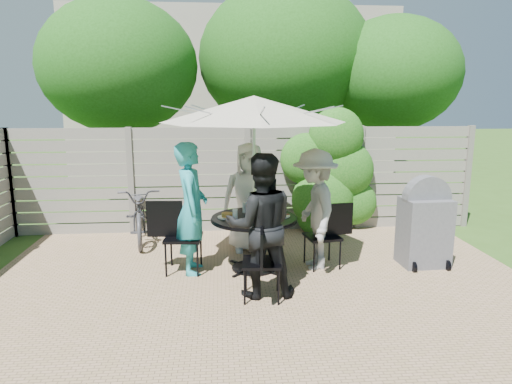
{
  "coord_description": "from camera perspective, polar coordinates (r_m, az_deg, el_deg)",
  "views": [
    {
      "loc": [
        -0.49,
        -4.83,
        2.31
      ],
      "look_at": [
        0.01,
        1.3,
        1.05
      ],
      "focal_mm": 32.0,
      "sensor_mm": 36.0,
      "label": 1
    }
  ],
  "objects": [
    {
      "name": "person_front",
      "position": [
        5.32,
        0.59,
        -4.28
      ],
      "size": [
        0.84,
        0.66,
        1.72
      ],
      "primitive_type": "imported",
      "rotation": [
        0.0,
        0.0,
        3.16
      ],
      "color": "black",
      "rests_on": "ground"
    },
    {
      "name": "syrup_jug",
      "position": [
        6.17,
        -0.85,
        -2.31
      ],
      "size": [
        0.09,
        0.09,
        0.16
      ],
      "primitive_type": "cylinder",
      "color": "#59280C",
      "rests_on": "patio_table"
    },
    {
      "name": "plate_back",
      "position": [
        6.49,
        -0.55,
        -2.12
      ],
      "size": [
        0.26,
        0.26,
        0.06
      ],
      "color": "white",
      "rests_on": "patio_table"
    },
    {
      "name": "person_right",
      "position": [
        6.26,
        7.34,
        -2.22
      ],
      "size": [
        0.64,
        1.08,
        1.66
      ],
      "primitive_type": "imported",
      "rotation": [
        0.0,
        0.0,
        4.73
      ],
      "color": "#A1A09D",
      "rests_on": "ground"
    },
    {
      "name": "glass_left",
      "position": [
        6.01,
        -2.63,
        -2.8
      ],
      "size": [
        0.07,
        0.07,
        0.14
      ],
      "primitive_type": "cylinder",
      "color": "silver",
      "rests_on": "patio_table"
    },
    {
      "name": "chair_back",
      "position": [
        7.2,
        -0.96,
        -5.01
      ],
      "size": [
        0.46,
        0.64,
        0.85
      ],
      "rotation": [
        0.0,
        0.0,
        4.59
      ],
      "color": "black",
      "rests_on": "ground"
    },
    {
      "name": "glass_front",
      "position": [
        5.89,
        1.0,
        -3.09
      ],
      "size": [
        0.07,
        0.07,
        0.14
      ],
      "primitive_type": "cylinder",
      "color": "silver",
      "rests_on": "patio_table"
    },
    {
      "name": "glass_right",
      "position": [
        6.26,
        2.02,
        -2.21
      ],
      "size": [
        0.07,
        0.07,
        0.14
      ],
      "primitive_type": "cylinder",
      "color": "silver",
      "rests_on": "patio_table"
    },
    {
      "name": "patio_table",
      "position": [
        6.21,
        -0.25,
        -5.17
      ],
      "size": [
        1.17,
        1.17,
        0.75
      ],
      "rotation": [
        0.0,
        0.0,
        0.02
      ],
      "color": "black",
      "rests_on": "ground"
    },
    {
      "name": "chair_front",
      "position": [
        5.38,
        0.72,
        -10.63
      ],
      "size": [
        0.48,
        0.69,
        0.92
      ],
      "rotation": [
        0.0,
        0.0,
        1.47
      ],
      "color": "black",
      "rests_on": "ground"
    },
    {
      "name": "backyard_envelope",
      "position": [
        15.14,
        -2.54,
        12.65
      ],
      "size": [
        60.0,
        60.0,
        5.0
      ],
      "color": "#315119",
      "rests_on": "ground"
    },
    {
      "name": "person_left",
      "position": [
        6.09,
        -8.06,
        -2.08
      ],
      "size": [
        0.44,
        0.65,
        1.77
      ],
      "primitive_type": "imported",
      "rotation": [
        0.0,
        0.0,
        7.87
      ],
      "color": "teal",
      "rests_on": "ground"
    },
    {
      "name": "bicycle",
      "position": [
        7.77,
        -14.26,
        -2.52
      ],
      "size": [
        0.89,
        1.86,
        0.94
      ],
      "primitive_type": "imported",
      "rotation": [
        0.0,
        0.0,
        0.16
      ],
      "color": "#333338",
      "rests_on": "ground"
    },
    {
      "name": "plate_extra",
      "position": [
        5.87,
        1.78,
        -3.6
      ],
      "size": [
        0.24,
        0.24,
        0.06
      ],
      "color": "white",
      "rests_on": "patio_table"
    },
    {
      "name": "coffee_cup",
      "position": [
        6.35,
        0.46,
        -2.09
      ],
      "size": [
        0.08,
        0.08,
        0.12
      ],
      "primitive_type": "cylinder",
      "color": "#C6B293",
      "rests_on": "patio_table"
    },
    {
      "name": "plate_left",
      "position": [
        6.12,
        -3.62,
        -2.99
      ],
      "size": [
        0.26,
        0.26,
        0.06
      ],
      "color": "white",
      "rests_on": "patio_table"
    },
    {
      "name": "chair_right",
      "position": [
        6.44,
        8.39,
        -7.0
      ],
      "size": [
        0.68,
        0.5,
        0.91
      ],
      "rotation": [
        0.0,
        0.0,
        3.3
      ],
      "color": "black",
      "rests_on": "ground"
    },
    {
      "name": "umbrella",
      "position": [
        5.95,
        -0.27,
        10.31
      ],
      "size": [
        2.47,
        2.47,
        2.35
      ],
      "rotation": [
        0.0,
        0.0,
        0.02
      ],
      "color": "silver",
      "rests_on": "ground"
    },
    {
      "name": "bbq_grill",
      "position": [
        6.76,
        20.32,
        -3.95
      ],
      "size": [
        0.65,
        0.51,
        1.29
      ],
      "rotation": [
        0.0,
        0.0,
        0.05
      ],
      "color": "#5B5B60",
      "rests_on": "ground"
    },
    {
      "name": "glass_back",
      "position": [
        6.37,
        -1.42,
        -1.96
      ],
      "size": [
        0.07,
        0.07,
        0.14
      ],
      "primitive_type": "cylinder",
      "color": "silver",
      "rests_on": "patio_table"
    },
    {
      "name": "chair_left",
      "position": [
        6.26,
        -9.16,
        -7.32
      ],
      "size": [
        0.73,
        0.51,
        1.0
      ],
      "rotation": [
        0.0,
        0.0,
        6.21
      ],
      "color": "black",
      "rests_on": "ground"
    },
    {
      "name": "plate_right",
      "position": [
        6.18,
        3.07,
        -2.83
      ],
      "size": [
        0.26,
        0.26,
        0.06
      ],
      "color": "white",
      "rests_on": "patio_table"
    },
    {
      "name": "plate_front",
      "position": [
        5.79,
        0.08,
        -3.8
      ],
      "size": [
        0.26,
        0.26,
        0.06
      ],
      "color": "white",
      "rests_on": "patio_table"
    },
    {
      "name": "person_back",
      "position": [
        6.93,
        -0.9,
        -0.72
      ],
      "size": [
        0.83,
        0.55,
        1.68
      ],
      "primitive_type": "imported",
      "rotation": [
        0.0,
        0.0,
        6.3
      ],
      "color": "silver",
      "rests_on": "ground"
    }
  ]
}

